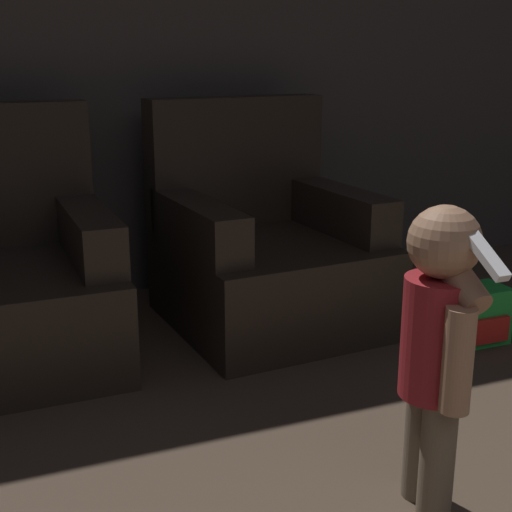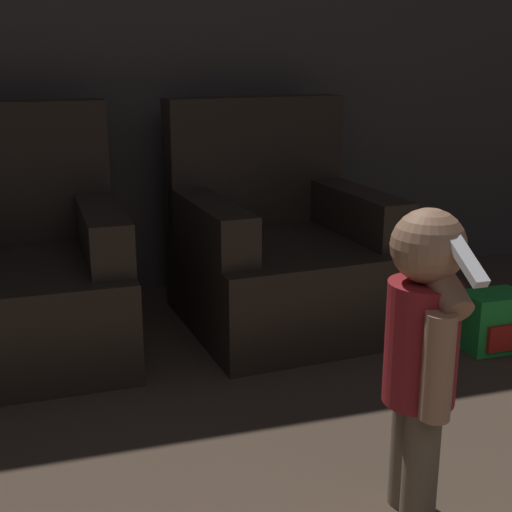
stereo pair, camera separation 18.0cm
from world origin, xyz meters
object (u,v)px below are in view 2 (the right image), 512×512
(armchair_right, at_px, (279,251))
(toy_backpack, at_px, (493,322))
(person_toddler, at_px, (423,344))
(armchair_left, at_px, (16,273))

(armchair_right, bearing_deg, toy_backpack, -43.59)
(person_toddler, height_order, toy_backpack, person_toddler)
(toy_backpack, bearing_deg, armchair_right, 140.78)
(person_toddler, xyz_separation_m, toy_backpack, (0.86, 0.88, -0.37))
(toy_backpack, bearing_deg, armchair_left, 162.24)
(armchair_left, relative_size, toy_backpack, 4.08)
(armchair_left, relative_size, armchair_right, 1.00)
(armchair_right, relative_size, person_toddler, 1.19)
(armchair_left, xyz_separation_m, armchair_right, (1.12, -0.00, 0.00))
(armchair_left, xyz_separation_m, person_toddler, (0.98, -1.47, 0.17))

